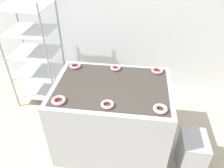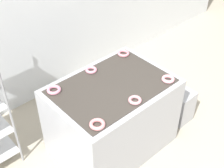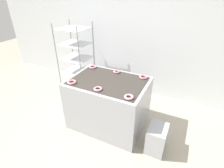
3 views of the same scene
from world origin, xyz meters
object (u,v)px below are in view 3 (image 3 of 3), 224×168
object	(u,v)px
glaze_bin	(157,139)
donut_far_right	(143,77)
donut_near_right	(129,97)
donut_far_center	(117,72)
donut_near_center	(98,89)
donut_near_left	(72,82)
fryer_machine	(108,103)
donut_far_left	(93,67)
baking_rack_cart	(76,58)

from	to	relation	value
glaze_bin	donut_far_right	bearing A→B (deg)	128.46
donut_near_right	donut_far_center	world-z (taller)	donut_near_right
donut_far_center	donut_far_right	bearing A→B (deg)	0.53
glaze_bin	donut_near_center	xyz separation A→B (m)	(-0.95, -0.11, 0.71)
glaze_bin	donut_near_left	bearing A→B (deg)	-175.37
fryer_machine	donut_far_left	distance (m)	0.77
fryer_machine	baking_rack_cart	size ratio (longest dim) A/B	0.80
fryer_machine	baking_rack_cart	distance (m)	1.53
baking_rack_cart	donut_far_left	world-z (taller)	baking_rack_cart
donut_far_left	donut_near_right	bearing A→B (deg)	-33.52
fryer_machine	donut_near_right	distance (m)	0.77
glaze_bin	donut_near_right	xyz separation A→B (m)	(-0.45, -0.11, 0.71)
donut_near_right	donut_far_right	xyz separation A→B (m)	(-0.00, 0.68, -0.00)
baking_rack_cart	donut_far_center	world-z (taller)	baking_rack_cart
glaze_bin	donut_far_left	bearing A→B (deg)	159.19
donut_far_left	donut_near_center	bearing A→B (deg)	-52.89
baking_rack_cart	donut_near_right	world-z (taller)	baking_rack_cart
donut_far_center	glaze_bin	bearing A→B (deg)	-30.67
fryer_machine	glaze_bin	bearing A→B (deg)	-13.19
donut_near_left	donut_near_right	xyz separation A→B (m)	(0.99, 0.00, 0.00)
glaze_bin	donut_near_center	world-z (taller)	donut_near_center
donut_near_left	donut_far_center	bearing A→B (deg)	54.74
donut_far_right	donut_far_center	bearing A→B (deg)	-179.47
donut_near_center	donut_far_right	world-z (taller)	same
donut_near_left	donut_far_center	xyz separation A→B (m)	(0.48, 0.68, -0.00)
donut_far_right	glaze_bin	bearing A→B (deg)	-51.54
donut_far_left	baking_rack_cart	bearing A→B (deg)	148.03
donut_near_left	donut_far_right	xyz separation A→B (m)	(0.99, 0.69, -0.00)
baking_rack_cart	donut_near_right	size ratio (longest dim) A/B	11.71
donut_near_left	donut_far_left	distance (m)	0.67
fryer_machine	donut_near_left	size ratio (longest dim) A/B	8.92
glaze_bin	donut_far_left	distance (m)	1.71
fryer_machine	donut_near_center	size ratio (longest dim) A/B	9.78
baking_rack_cart	donut_far_center	distance (m)	1.33
glaze_bin	donut_far_right	world-z (taller)	donut_far_right
fryer_machine	donut_far_left	size ratio (longest dim) A/B	8.94
fryer_machine	donut_far_right	size ratio (longest dim) A/B	9.17
glaze_bin	donut_near_center	size ratio (longest dim) A/B	3.35
donut_near_left	donut_far_center	world-z (taller)	donut_near_left
glaze_bin	donut_far_right	distance (m)	1.02
donut_near_left	glaze_bin	bearing A→B (deg)	4.63
donut_near_left	donut_far_left	world-z (taller)	same
donut_far_left	donut_far_right	bearing A→B (deg)	1.09
donut_far_left	donut_far_center	size ratio (longest dim) A/B	1.13
baking_rack_cart	donut_far_center	bearing A→B (deg)	-19.92
donut_near_right	donut_far_right	size ratio (longest dim) A/B	0.98
donut_near_right	fryer_machine	bearing A→B (deg)	146.26
baking_rack_cart	glaze_bin	size ratio (longest dim) A/B	3.64
baking_rack_cart	glaze_bin	world-z (taller)	baking_rack_cart
fryer_machine	donut_near_left	distance (m)	0.76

